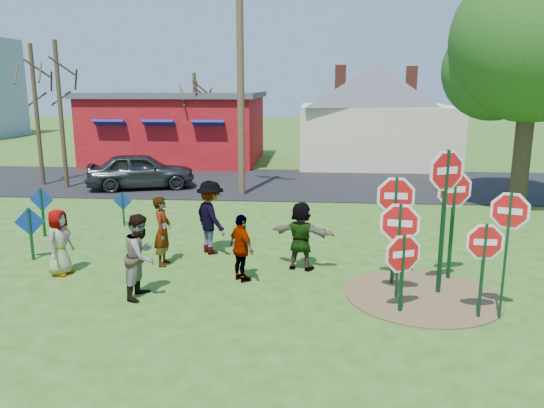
{
  "coord_description": "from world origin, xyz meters",
  "views": [
    {
      "loc": [
        2.19,
        -11.6,
        4.33
      ],
      "look_at": [
        1.19,
        0.92,
        1.48
      ],
      "focal_mm": 35.0,
      "sensor_mm": 36.0,
      "label": 1
    }
  ],
  "objects_px": {
    "person_a": "(59,242)",
    "stop_sign_d": "(454,198)",
    "stop_sign_a": "(399,230)",
    "stop_sign_c": "(508,226)",
    "suv": "(141,171)",
    "utility_pole": "(240,75)",
    "stop_sign_b": "(446,185)",
    "person_b": "(163,231)",
    "leafy_tree": "(537,49)"
  },
  "relations": [
    {
      "from": "person_a",
      "to": "stop_sign_d",
      "type": "bearing_deg",
      "value": -76.61
    },
    {
      "from": "stop_sign_a",
      "to": "stop_sign_c",
      "type": "height_order",
      "value": "stop_sign_c"
    },
    {
      "from": "suv",
      "to": "utility_pole",
      "type": "height_order",
      "value": "utility_pole"
    },
    {
      "from": "stop_sign_b",
      "to": "suv",
      "type": "bearing_deg",
      "value": 105.18
    },
    {
      "from": "stop_sign_c",
      "to": "person_a",
      "type": "xyz_separation_m",
      "value": [
        -9.36,
        1.66,
        -1.03
      ]
    },
    {
      "from": "person_b",
      "to": "utility_pole",
      "type": "height_order",
      "value": "utility_pole"
    },
    {
      "from": "stop_sign_a",
      "to": "stop_sign_b",
      "type": "xyz_separation_m",
      "value": [
        0.92,
        0.32,
        0.88
      ]
    },
    {
      "from": "stop_sign_b",
      "to": "utility_pole",
      "type": "distance_m",
      "value": 11.42
    },
    {
      "from": "stop_sign_d",
      "to": "person_a",
      "type": "relative_size",
      "value": 1.69
    },
    {
      "from": "stop_sign_d",
      "to": "person_b",
      "type": "bearing_deg",
      "value": 160.95
    },
    {
      "from": "suv",
      "to": "leafy_tree",
      "type": "bearing_deg",
      "value": -116.08
    },
    {
      "from": "stop_sign_b",
      "to": "leafy_tree",
      "type": "relative_size",
      "value": 0.38
    },
    {
      "from": "person_a",
      "to": "leafy_tree",
      "type": "xyz_separation_m",
      "value": [
        13.14,
        7.64,
        4.68
      ]
    },
    {
      "from": "stop_sign_a",
      "to": "utility_pole",
      "type": "xyz_separation_m",
      "value": [
        -4.58,
        10.06,
        3.2
      ]
    },
    {
      "from": "leafy_tree",
      "to": "stop_sign_c",
      "type": "bearing_deg",
      "value": -112.13
    },
    {
      "from": "stop_sign_a",
      "to": "leafy_tree",
      "type": "relative_size",
      "value": 0.25
    },
    {
      "from": "stop_sign_a",
      "to": "stop_sign_d",
      "type": "relative_size",
      "value": 0.82
    },
    {
      "from": "stop_sign_a",
      "to": "stop_sign_c",
      "type": "bearing_deg",
      "value": -14.31
    },
    {
      "from": "stop_sign_b",
      "to": "utility_pole",
      "type": "bearing_deg",
      "value": 91.8
    },
    {
      "from": "stop_sign_d",
      "to": "person_a",
      "type": "distance_m",
      "value": 8.97
    },
    {
      "from": "person_a",
      "to": "leafy_tree",
      "type": "bearing_deg",
      "value": -48.83
    },
    {
      "from": "person_a",
      "to": "leafy_tree",
      "type": "height_order",
      "value": "leafy_tree"
    },
    {
      "from": "stop_sign_d",
      "to": "utility_pole",
      "type": "xyz_separation_m",
      "value": [
        -5.91,
        8.87,
        2.77
      ]
    },
    {
      "from": "person_a",
      "to": "person_b",
      "type": "relative_size",
      "value": 0.91
    },
    {
      "from": "stop_sign_b",
      "to": "stop_sign_d",
      "type": "relative_size",
      "value": 1.22
    },
    {
      "from": "person_b",
      "to": "stop_sign_c",
      "type": "bearing_deg",
      "value": -110.29
    },
    {
      "from": "person_a",
      "to": "person_b",
      "type": "bearing_deg",
      "value": -58.31
    },
    {
      "from": "stop_sign_b",
      "to": "leafy_tree",
      "type": "height_order",
      "value": "leafy_tree"
    },
    {
      "from": "stop_sign_a",
      "to": "stop_sign_d",
      "type": "xyz_separation_m",
      "value": [
        1.34,
        1.19,
        0.43
      ]
    },
    {
      "from": "stop_sign_a",
      "to": "suv",
      "type": "relative_size",
      "value": 0.49
    },
    {
      "from": "suv",
      "to": "stop_sign_a",
      "type": "bearing_deg",
      "value": -157.08
    },
    {
      "from": "utility_pole",
      "to": "stop_sign_d",
      "type": "bearing_deg",
      "value": -56.31
    },
    {
      "from": "stop_sign_b",
      "to": "person_b",
      "type": "bearing_deg",
      "value": 140.44
    },
    {
      "from": "suv",
      "to": "stop_sign_b",
      "type": "bearing_deg",
      "value": -153.46
    },
    {
      "from": "utility_pole",
      "to": "leafy_tree",
      "type": "xyz_separation_m",
      "value": [
        10.16,
        -1.6,
        0.81
      ]
    },
    {
      "from": "person_a",
      "to": "utility_pole",
      "type": "relative_size",
      "value": 0.18
    },
    {
      "from": "person_a",
      "to": "utility_pole",
      "type": "height_order",
      "value": "utility_pole"
    },
    {
      "from": "suv",
      "to": "stop_sign_d",
      "type": "bearing_deg",
      "value": -149.85
    },
    {
      "from": "utility_pole",
      "to": "leafy_tree",
      "type": "bearing_deg",
      "value": -8.94
    },
    {
      "from": "stop_sign_c",
      "to": "leafy_tree",
      "type": "relative_size",
      "value": 0.3
    },
    {
      "from": "stop_sign_b",
      "to": "person_a",
      "type": "relative_size",
      "value": 2.07
    },
    {
      "from": "stop_sign_d",
      "to": "person_a",
      "type": "bearing_deg",
      "value": 167.25
    },
    {
      "from": "person_b",
      "to": "person_a",
      "type": "bearing_deg",
      "value": 109.58
    },
    {
      "from": "stop_sign_c",
      "to": "person_b",
      "type": "bearing_deg",
      "value": -179.23
    },
    {
      "from": "stop_sign_b",
      "to": "person_a",
      "type": "bearing_deg",
      "value": 148.99
    },
    {
      "from": "suv",
      "to": "utility_pole",
      "type": "bearing_deg",
      "value": -118.05
    },
    {
      "from": "stop_sign_b",
      "to": "stop_sign_c",
      "type": "xyz_separation_m",
      "value": [
        0.88,
        -1.17,
        -0.53
      ]
    },
    {
      "from": "utility_pole",
      "to": "stop_sign_b",
      "type": "bearing_deg",
      "value": -60.55
    },
    {
      "from": "person_a",
      "to": "person_b",
      "type": "xyz_separation_m",
      "value": [
        2.19,
        0.83,
        0.08
      ]
    },
    {
      "from": "person_a",
      "to": "utility_pole",
      "type": "xyz_separation_m",
      "value": [
        2.98,
        9.24,
        3.87
      ]
    }
  ]
}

